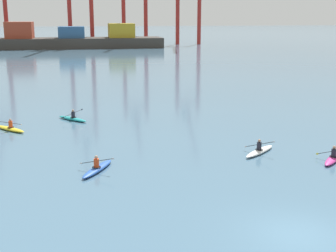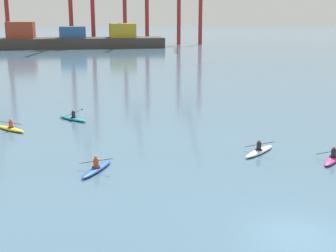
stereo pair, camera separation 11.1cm
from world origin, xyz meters
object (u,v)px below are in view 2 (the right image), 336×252
object	(u,v)px
kayak_magenta	(334,158)
kayak_white	(259,151)
kayak_yellow	(10,128)
kayak_teal	(73,118)
kayak_blue	(97,168)
container_barge	(72,39)

from	to	relation	value
kayak_magenta	kayak_white	world-z (taller)	kayak_magenta
kayak_yellow	kayak_teal	bearing A→B (deg)	30.28
kayak_magenta	kayak_white	bearing A→B (deg)	149.72
kayak_magenta	kayak_yellow	size ratio (longest dim) A/B	0.98
kayak_blue	container_barge	bearing A→B (deg)	91.59
kayak_magenta	kayak_blue	size ratio (longest dim) A/B	0.88
kayak_yellow	kayak_white	bearing A→B (deg)	-29.16
kayak_teal	kayak_blue	distance (m)	13.73
kayak_magenta	kayak_yellow	distance (m)	23.64
kayak_teal	kayak_magenta	bearing A→B (deg)	-42.06
container_barge	kayak_teal	distance (m)	92.73
kayak_magenta	kayak_white	distance (m)	4.52
kayak_magenta	kayak_blue	xyz separation A→B (m)	(-14.35, 0.70, 0.00)
kayak_teal	kayak_white	size ratio (longest dim) A/B	1.00
container_barge	kayak_white	world-z (taller)	container_barge
container_barge	kayak_magenta	bearing A→B (deg)	-80.82
kayak_blue	kayak_yellow	world-z (taller)	kayak_yellow
kayak_white	kayak_yellow	size ratio (longest dim) A/B	1.02
kayak_blue	kayak_yellow	xyz separation A→B (m)	(-6.26, 10.89, -0.00)
container_barge	kayak_teal	world-z (taller)	container_barge
kayak_blue	kayak_yellow	distance (m)	12.56
kayak_teal	kayak_magenta	size ratio (longest dim) A/B	1.03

